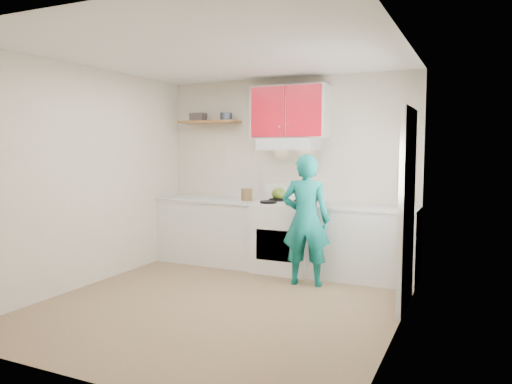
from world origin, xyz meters
The scene contains 21 objects.
floor centered at (0.00, 0.00, 0.00)m, with size 3.80×3.80×0.00m, color brown.
ceiling centered at (0.00, 0.00, 2.60)m, with size 3.60×3.80×0.04m, color white.
back_wall centered at (0.00, 1.90, 1.30)m, with size 3.60×0.04×2.60m, color beige.
front_wall centered at (0.00, -1.90, 1.30)m, with size 3.60×0.04×2.60m, color beige.
left_wall centered at (-1.80, 0.00, 1.30)m, with size 0.04×3.80×2.60m, color beige.
right_wall centered at (1.80, 0.00, 1.30)m, with size 0.04×3.80×2.60m, color beige.
door centered at (1.78, 0.70, 1.02)m, with size 0.05×0.85×2.05m, color white.
door_glass centered at (1.75, 0.70, 1.45)m, with size 0.01×0.55×0.95m, color white.
counter_left centered at (-1.04, 1.60, 0.45)m, with size 1.52×0.60×0.90m, color silver.
counter_right centered at (1.14, 1.60, 0.45)m, with size 1.32×0.60×0.90m, color silver.
stove centered at (0.10, 1.57, 0.46)m, with size 0.76×0.65×0.92m, color white.
range_hood centered at (0.10, 1.68, 1.70)m, with size 0.76×0.44×0.15m, color silver.
upper_cabinets centered at (0.10, 1.73, 2.12)m, with size 1.02×0.33×0.70m, color red.
shelf centered at (-1.15, 1.75, 2.02)m, with size 0.90×0.30×0.04m, color brown.
books centered at (-1.32, 1.72, 2.09)m, with size 0.21×0.15×0.11m, color #3D3537.
tin centered at (-0.86, 1.71, 2.09)m, with size 0.17×0.17×0.10m, color #333D4C.
kettle centered at (-0.08, 1.81, 1.01)m, with size 0.21×0.21×0.18m, color #56701F.
crock centered at (-0.47, 1.58, 0.99)m, with size 0.16×0.16×0.19m, color brown.
cutting_board centered at (0.77, 1.54, 0.91)m, with size 0.29×0.21×0.02m, color olive.
silicone_mat centered at (1.54, 1.58, 0.90)m, with size 0.28×0.24×0.01m, color red.
person centered at (0.57, 1.07, 0.79)m, with size 0.57×0.38×1.58m, color #0B6761.
Camera 1 is at (2.44, -4.37, 1.65)m, focal length 33.98 mm.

